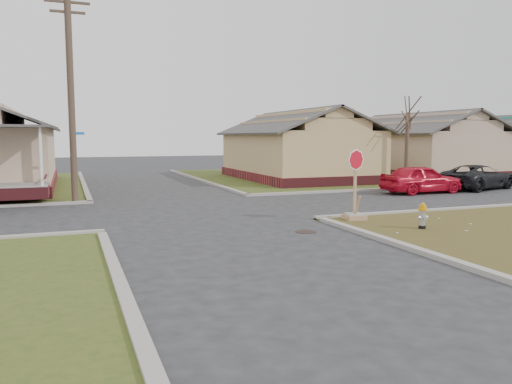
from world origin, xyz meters
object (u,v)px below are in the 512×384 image
object	(u,v)px
stop_sign	(355,204)
dark_pickup	(478,177)
fire_hydrant	(423,214)
red_sedan	(421,179)
utility_pole	(71,94)

from	to	relation	value
stop_sign	dark_pickup	bearing A→B (deg)	36.17
fire_hydrant	stop_sign	world-z (taller)	stop_sign
red_sedan	dark_pickup	size ratio (longest dim) A/B	0.88
utility_pole	red_sedan	xyz separation A→B (m)	(16.54, -2.11, -3.94)
fire_hydrant	utility_pole	bearing A→B (deg)	133.01
utility_pole	red_sedan	distance (m)	17.13
red_sedan	dark_pickup	world-z (taller)	red_sedan
utility_pole	stop_sign	bearing A→B (deg)	-42.77
dark_pickup	utility_pole	bearing A→B (deg)	69.82
stop_sign	red_sedan	xyz separation A→B (m)	(7.69, 6.08, 0.15)
fire_hydrant	dark_pickup	world-z (taller)	dark_pickup
red_sedan	stop_sign	bearing A→B (deg)	127.65
fire_hydrant	stop_sign	distance (m)	2.45
fire_hydrant	dark_pickup	size ratio (longest dim) A/B	0.17
stop_sign	fire_hydrant	bearing A→B (deg)	-58.01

